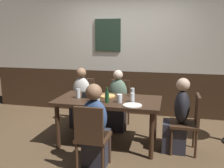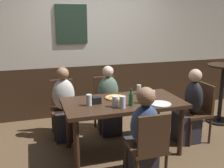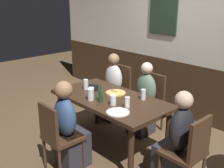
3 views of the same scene
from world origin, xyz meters
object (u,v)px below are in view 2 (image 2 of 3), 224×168
Objects in this scene: chair_head_east at (199,109)px; pizza at (115,98)px; person_mid_near at (143,140)px; highball_clear at (89,100)px; person_head_east at (190,112)px; pint_glass_stout at (139,90)px; beer_glass_half at (142,99)px; chair_mid_far at (106,100)px; dining_table at (123,107)px; chair_left_far at (63,104)px; plate_white_large at (161,104)px; side_bar_table at (222,89)px; chair_mid_near at (149,145)px; tumbler_short at (123,103)px; beer_bottle_green at (131,99)px; tumbler_water at (115,102)px; pint_glass_pale at (153,96)px; person_left_far at (65,109)px; person_mid_far at (109,106)px.

chair_head_east is 1.32m from pizza.
person_mid_near is 7.57× the size of highball_clear.
person_mid_near is 4.02× the size of pizza.
person_head_east is 7.56× the size of highball_clear.
pint_glass_stout is at bearing 20.26° from highball_clear.
beer_glass_half is (0.21, 0.52, 0.32)m from person_mid_near.
dining_table is at bearing -90.00° from chair_mid_far.
pint_glass_stout is (0.40, 0.11, 0.05)m from pizza.
dining_table is 1.84× the size of chair_mid_far.
chair_left_far is (-1.94, 0.84, 0.00)m from chair_head_east.
side_bar_table is (1.60, 0.77, -0.13)m from plate_white_large.
chair_mid_near is 0.66m from tumbler_short.
chair_mid_far is 3.81× the size of beer_bottle_green.
tumbler_water is at bearing 105.05° from chair_mid_near.
chair_mid_near is 0.78m from beer_glass_half.
pint_glass_pale is (0.40, -0.92, 0.30)m from chair_mid_far.
chair_mid_near is at bearing -90.00° from dining_table.
person_head_east is (1.06, -0.84, -0.03)m from chair_mid_far.
highball_clear is at bearing -71.94° from person_left_far.
chair_mid_near is (0.00, -0.84, -0.16)m from dining_table.
chair_head_east is 1.74m from highball_clear.
beer_bottle_green is at bearing -123.75° from pint_glass_stout.
plate_white_large is (0.60, -0.09, -0.05)m from tumbler_water.
chair_left_far is 0.98m from pizza.
person_head_east is at bearing -19.98° from pint_glass_stout.
person_left_far reaches higher than chair_mid_near.
tumbler_water is (-0.17, -1.02, 0.30)m from chair_mid_far.
highball_clear is at bearing -155.10° from pizza.
beer_bottle_green reaches higher than chair_mid_near.
pint_glass_stout is at bearing 163.49° from chair_head_east.
plate_white_large is at bearing -157.03° from person_head_east.
pizza is 2.02× the size of pint_glass_pale.
chair_mid_far is 1.51m from person_mid_near.
person_left_far is (-0.71, -0.16, -0.03)m from chair_mid_far.
person_head_east is 0.75m from plate_white_large.
chair_mid_far is (0.00, 0.84, -0.16)m from dining_table.
person_mid_far is at bearing 78.45° from tumbler_water.
dining_table is 1.45× the size of person_mid_near.
pint_glass_stout is at bearing 49.60° from tumbler_short.
chair_head_east is at bearing -23.30° from chair_left_far.
side_bar_table is (2.00, 0.69, -0.21)m from beer_bottle_green.
person_left_far is 8.15× the size of pint_glass_stout.
tumbler_short is 1.11× the size of pint_glass_pale.
chair_head_east is 0.88m from plate_white_large.
person_left_far is 1.02× the size of person_mid_far.
person_left_far reaches higher than beer_bottle_green.
beer_glass_half is at bearing -47.76° from pizza.
person_head_east is 1.17m from pizza.
person_left_far is 0.71m from person_mid_far.
person_mid_far is 3.94× the size of pizza.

